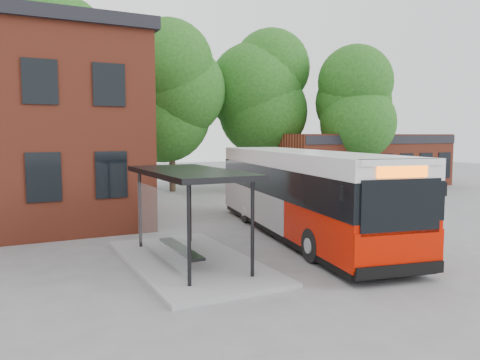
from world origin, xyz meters
name	(u,v)px	position (x,y,z in m)	size (l,w,h in m)	color
ground	(295,242)	(0.00, 0.00, 0.00)	(100.00, 100.00, 0.00)	slate
shop_row	(358,160)	(15.00, 14.00, 2.00)	(14.00, 6.20, 4.00)	maroon
bus_shelter	(190,217)	(-4.50, -1.00, 1.45)	(3.60, 7.00, 2.90)	black
bike_rail	(330,193)	(9.28, 10.00, 0.19)	(5.20, 0.10, 0.38)	black
tree_0	(66,109)	(-6.00, 16.00, 5.50)	(7.92, 7.92, 11.00)	#194913
tree_1	(172,117)	(1.00, 17.00, 5.20)	(7.92, 7.92, 10.40)	#194913
tree_2	(267,114)	(8.00, 16.00, 5.50)	(7.92, 7.92, 11.00)	#194913
tree_3	(356,125)	(13.00, 12.00, 4.64)	(7.04, 7.04, 9.28)	#194913
city_bus	(300,194)	(0.77, 0.85, 1.65)	(2.77, 12.98, 3.30)	#BA1000
bicycle_0	(302,192)	(6.85, 9.59, 0.46)	(0.62, 1.77, 0.93)	black
bicycle_1	(309,188)	(8.00, 10.50, 0.53)	(0.50, 1.78, 1.07)	black
bicycle_2	(334,192)	(8.82, 9.04, 0.41)	(0.54, 1.56, 0.82)	black
bicycle_4	(333,190)	(9.49, 9.94, 0.41)	(0.55, 1.56, 0.82)	#0B2041
bicycle_5	(345,187)	(10.54, 10.07, 0.49)	(0.46, 1.63, 0.98)	black
bicycle_6	(358,189)	(10.83, 9.11, 0.46)	(0.61, 1.75, 0.92)	#0D1941
bicycle_7	(368,186)	(12.21, 9.72, 0.53)	(0.49, 1.75, 1.05)	#531E11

